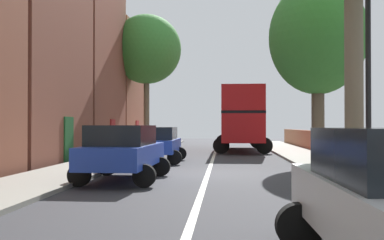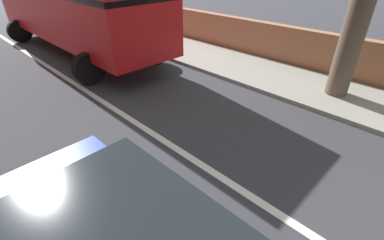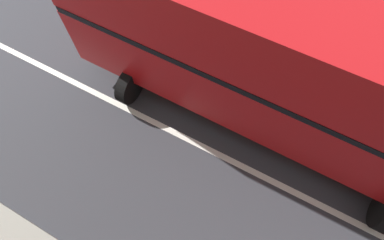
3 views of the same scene
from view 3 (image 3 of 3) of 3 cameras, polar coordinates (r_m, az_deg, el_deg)
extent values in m
cube|color=#B41216|center=(7.49, 15.08, 7.10)|extent=(2.57, 10.05, 1.70)
cube|color=black|center=(6.77, 16.95, 11.43)|extent=(2.59, 9.95, 0.16)
cube|color=#B41216|center=(6.17, 19.04, 16.11)|extent=(2.57, 10.05, 1.50)
cube|color=black|center=(9.08, -16.69, 20.05)|extent=(2.20, 0.07, 1.19)
cylinder|color=black|center=(8.56, -11.35, 6.17)|extent=(1.00, 0.31, 1.00)
cylinder|color=black|center=(9.81, -2.72, 17.38)|extent=(1.00, 0.31, 1.00)
camera|label=1|loc=(30.71, 89.60, -24.45)|focal=41.62mm
camera|label=2|loc=(11.82, 83.04, -34.61)|focal=25.26mm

